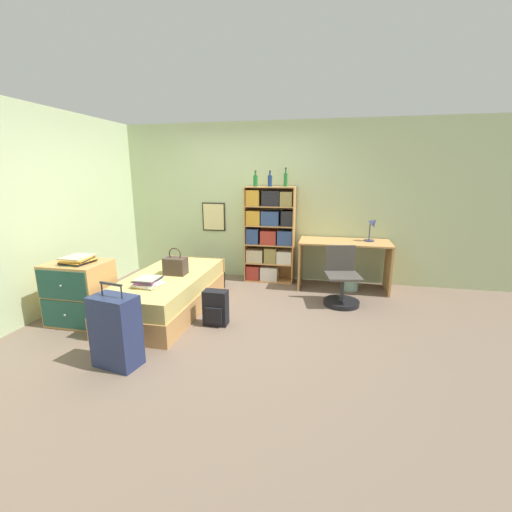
% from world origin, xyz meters
% --- Properties ---
extents(ground_plane, '(14.00, 14.00, 0.00)m').
position_xyz_m(ground_plane, '(0.00, 0.00, 0.00)').
color(ground_plane, '#756051').
extents(wall_back, '(10.00, 0.09, 2.60)m').
position_xyz_m(wall_back, '(-0.00, 1.76, 1.30)').
color(wall_back, beige).
rests_on(wall_back, ground_plane).
extents(wall_left, '(0.06, 10.00, 2.60)m').
position_xyz_m(wall_left, '(-2.18, 0.00, 1.30)').
color(wall_left, beige).
rests_on(wall_left, ground_plane).
extents(bed, '(0.94, 2.03, 0.48)m').
position_xyz_m(bed, '(-0.68, 0.02, 0.24)').
color(bed, tan).
rests_on(bed, ground_plane).
extents(handbag, '(0.28, 0.19, 0.36)m').
position_xyz_m(handbag, '(-0.58, 0.06, 0.60)').
color(handbag, '#47382D').
rests_on(handbag, bed).
extents(book_stack_on_bed, '(0.33, 0.35, 0.10)m').
position_xyz_m(book_stack_on_bed, '(-0.69, -0.45, 0.53)').
color(book_stack_on_bed, gold).
rests_on(book_stack_on_bed, bed).
extents(suitcase, '(0.46, 0.33, 0.82)m').
position_xyz_m(suitcase, '(-0.54, -1.36, 0.35)').
color(suitcase, navy).
rests_on(suitcase, ground_plane).
extents(dresser, '(0.67, 0.57, 0.75)m').
position_xyz_m(dresser, '(-1.55, -0.57, 0.38)').
color(dresser, tan).
rests_on(dresser, ground_plane).
extents(magazine_pile_on_dresser, '(0.34, 0.38, 0.08)m').
position_xyz_m(magazine_pile_on_dresser, '(-1.51, -0.58, 0.79)').
color(magazine_pile_on_dresser, '#427A4C').
rests_on(magazine_pile_on_dresser, dresser).
extents(bookcase, '(0.81, 0.33, 1.57)m').
position_xyz_m(bookcase, '(0.41, 1.54, 0.80)').
color(bookcase, tan).
rests_on(bookcase, ground_plane).
extents(bottle_green, '(0.07, 0.07, 0.25)m').
position_xyz_m(bottle_green, '(0.18, 1.53, 1.67)').
color(bottle_green, '#1E6B2D').
rests_on(bottle_green, bookcase).
extents(bottle_brown, '(0.07, 0.07, 0.25)m').
position_xyz_m(bottle_brown, '(0.42, 1.52, 1.67)').
color(bottle_brown, navy).
rests_on(bottle_brown, bookcase).
extents(bottle_clear, '(0.06, 0.06, 0.29)m').
position_xyz_m(bottle_clear, '(0.66, 1.57, 1.69)').
color(bottle_clear, '#1E6B2D').
rests_on(bottle_clear, bookcase).
extents(desk, '(1.38, 0.64, 0.76)m').
position_xyz_m(desk, '(1.63, 1.39, 0.54)').
color(desk, tan).
rests_on(desk, ground_plane).
extents(desk_lamp, '(0.21, 0.16, 0.38)m').
position_xyz_m(desk_lamp, '(2.03, 1.47, 1.01)').
color(desk_lamp, navy).
rests_on(desk_lamp, desk).
extents(desk_chair, '(0.53, 0.53, 0.80)m').
position_xyz_m(desk_chair, '(1.58, 0.70, 0.25)').
color(desk_chair, black).
rests_on(desk_chair, ground_plane).
extents(backpack, '(0.29, 0.19, 0.43)m').
position_xyz_m(backpack, '(0.09, -0.32, 0.21)').
color(backpack, black).
rests_on(backpack, ground_plane).
extents(waste_bin, '(0.25, 0.25, 0.30)m').
position_xyz_m(waste_bin, '(1.74, 1.32, 0.15)').
color(waste_bin, '#99C1B2').
rests_on(waste_bin, ground_plane).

